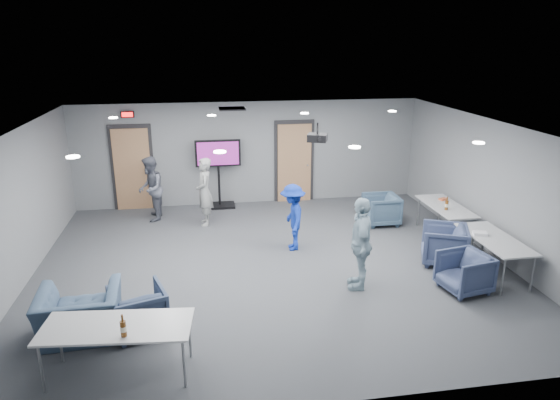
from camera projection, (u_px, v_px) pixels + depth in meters
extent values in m
plane|color=#34373B|center=(272.00, 264.00, 9.79)|extent=(9.00, 9.00, 0.00)
plane|color=silver|center=(271.00, 128.00, 8.96)|extent=(9.00, 9.00, 0.00)
cube|color=slate|center=(249.00, 153.00, 13.13)|extent=(9.00, 0.02, 2.70)
cube|color=slate|center=(323.00, 306.00, 5.62)|extent=(9.00, 0.02, 2.70)
cube|color=slate|center=(16.00, 212.00, 8.68)|extent=(0.02, 8.00, 2.70)
cube|color=slate|center=(491.00, 188.00, 10.07)|extent=(0.02, 8.00, 2.70)
cube|color=black|center=(133.00, 168.00, 12.72)|extent=(1.06, 0.06, 2.24)
cube|color=#AF7C55|center=(133.00, 170.00, 12.70)|extent=(0.90, 0.05, 2.10)
cylinder|color=gray|center=(147.00, 171.00, 12.72)|extent=(0.04, 0.10, 0.04)
cube|color=black|center=(294.00, 162.00, 13.37)|extent=(1.06, 0.06, 2.24)
cube|color=#AF7C55|center=(294.00, 163.00, 13.34)|extent=(0.90, 0.05, 2.10)
cylinder|color=gray|center=(308.00, 165.00, 13.36)|extent=(0.04, 0.10, 0.04)
cube|color=black|center=(127.00, 114.00, 12.27)|extent=(0.32, 0.06, 0.16)
cube|color=#FF0C0C|center=(127.00, 115.00, 12.24)|extent=(0.26, 0.02, 0.11)
cube|color=black|center=(232.00, 109.00, 11.52)|extent=(0.60, 0.60, 0.03)
cylinder|color=white|center=(73.00, 157.00, 6.81)|extent=(0.18, 0.18, 0.02)
cylinder|color=white|center=(113.00, 118.00, 10.19)|extent=(0.18, 0.18, 0.02)
cylinder|color=white|center=(220.00, 152.00, 7.12)|extent=(0.18, 0.18, 0.02)
cylinder|color=white|center=(212.00, 115.00, 10.50)|extent=(0.18, 0.18, 0.02)
cylinder|color=white|center=(355.00, 147.00, 7.43)|extent=(0.18, 0.18, 0.02)
cylinder|color=white|center=(304.00, 113.00, 10.81)|extent=(0.18, 0.18, 0.02)
cylinder|color=white|center=(479.00, 143.00, 7.73)|extent=(0.18, 0.18, 0.02)
cylinder|color=white|center=(392.00, 111.00, 11.11)|extent=(0.18, 0.18, 0.02)
imported|color=#9C9F9C|center=(204.00, 192.00, 11.68)|extent=(0.41, 0.60, 1.61)
imported|color=#575B68|center=(151.00, 189.00, 11.98)|extent=(0.61, 0.77, 1.57)
imported|color=#98B4C4|center=(361.00, 243.00, 8.67)|extent=(0.63, 1.05, 1.67)
imported|color=#17319A|center=(293.00, 217.00, 10.32)|extent=(0.56, 0.93, 1.40)
imported|color=#3D5369|center=(381.00, 209.00, 11.85)|extent=(0.80, 0.78, 0.72)
imported|color=#3D486A|center=(444.00, 245.00, 9.76)|extent=(1.10, 1.09, 0.77)
imported|color=#3B4667|center=(464.00, 272.00, 8.67)|extent=(0.90, 0.88, 0.70)
imported|color=#34415A|center=(138.00, 310.00, 7.45)|extent=(0.98, 0.99, 0.72)
imported|color=#3D516A|center=(80.00, 314.00, 7.32)|extent=(1.20, 1.07, 0.74)
cube|color=#A6A9AB|center=(446.00, 206.00, 10.95)|extent=(0.70, 1.69, 0.03)
cylinder|color=gray|center=(418.00, 211.00, 11.74)|extent=(0.04, 0.04, 0.70)
cylinder|color=gray|center=(449.00, 235.00, 10.31)|extent=(0.04, 0.04, 0.70)
cylinder|color=gray|center=(440.00, 210.00, 11.83)|extent=(0.04, 0.04, 0.70)
cylinder|color=gray|center=(474.00, 234.00, 10.39)|extent=(0.04, 0.04, 0.70)
cube|color=#A6A9AB|center=(495.00, 239.00, 9.17)|extent=(0.72, 1.72, 0.03)
cylinder|color=gray|center=(458.00, 242.00, 9.97)|extent=(0.04, 0.04, 0.70)
cylinder|color=gray|center=(503.00, 277.00, 8.51)|extent=(0.04, 0.04, 0.70)
cylinder|color=gray|center=(483.00, 240.00, 10.06)|extent=(0.04, 0.04, 0.70)
cylinder|color=gray|center=(532.00, 275.00, 8.60)|extent=(0.04, 0.04, 0.70)
cube|color=#A6A9AB|center=(117.00, 327.00, 6.38)|extent=(1.97, 0.98, 0.03)
cylinder|color=gray|center=(190.00, 335.00, 6.84)|extent=(0.04, 0.04, 0.70)
cylinder|color=gray|center=(60.00, 339.00, 6.74)|extent=(0.04, 0.04, 0.70)
cylinder|color=gray|center=(184.00, 363.00, 6.24)|extent=(0.04, 0.04, 0.70)
cylinder|color=gray|center=(41.00, 369.00, 6.14)|extent=(0.04, 0.04, 0.70)
cylinder|color=#5F3410|center=(123.00, 329.00, 6.12)|extent=(0.07, 0.07, 0.21)
cylinder|color=#5F3410|center=(122.00, 318.00, 6.07)|extent=(0.03, 0.03, 0.09)
cylinder|color=beige|center=(123.00, 329.00, 6.12)|extent=(0.08, 0.08, 0.07)
cylinder|color=#5F3410|center=(446.00, 205.00, 10.66)|extent=(0.07, 0.07, 0.20)
cylinder|color=#5F3410|center=(447.00, 199.00, 10.61)|extent=(0.03, 0.03, 0.09)
cylinder|color=beige|center=(446.00, 205.00, 10.66)|extent=(0.08, 0.08, 0.07)
cube|color=#C85932|center=(443.00, 199.00, 11.34)|extent=(0.21, 0.17, 0.04)
cube|color=white|center=(480.00, 233.00, 9.32)|extent=(0.28, 0.23, 0.06)
cube|color=black|center=(220.00, 205.00, 13.17)|extent=(0.77, 0.55, 0.06)
cylinder|color=black|center=(219.00, 180.00, 12.96)|extent=(0.06, 0.06, 1.33)
cube|color=black|center=(218.00, 153.00, 12.74)|extent=(1.16, 0.07, 0.69)
cube|color=#791B74|center=(218.00, 154.00, 12.69)|extent=(1.05, 0.01, 0.60)
cylinder|color=black|center=(318.00, 128.00, 9.59)|extent=(0.04, 0.04, 0.22)
cube|color=black|center=(317.00, 138.00, 9.65)|extent=(0.46, 0.43, 0.15)
cylinder|color=black|center=(319.00, 139.00, 9.49)|extent=(0.08, 0.06, 0.08)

